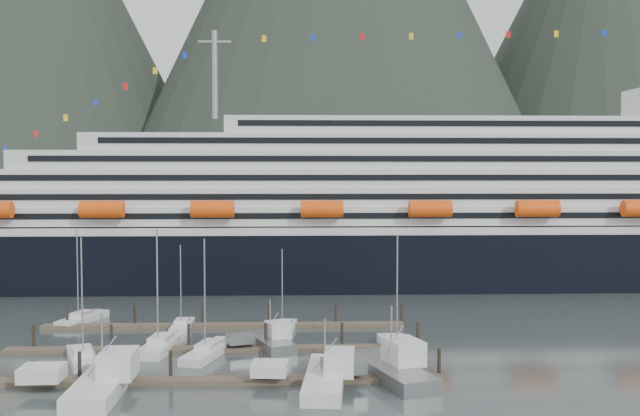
# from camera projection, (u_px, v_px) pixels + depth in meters

# --- Properties ---
(ground) EXTENTS (1600.00, 1600.00, 0.00)m
(ground) POSITION_uv_depth(u_px,v_px,m) (255.00, 357.00, 83.87)
(ground) COLOR #434E4F
(ground) RESTS_ON ground
(mountains) EXTENTS (870.00, 440.00, 420.00)m
(mountains) POSITION_uv_depth(u_px,v_px,m) (347.00, 9.00, 664.55)
(mountains) COLOR black
(mountains) RESTS_ON ground
(cruise_ship) EXTENTS (210.00, 30.40, 50.30)m
(cruise_ship) POSITION_uv_depth(u_px,v_px,m) (432.00, 218.00, 139.14)
(cruise_ship) COLOR black
(cruise_ship) RESTS_ON ground
(dock_near) EXTENTS (48.18, 2.28, 3.20)m
(dock_near) POSITION_uv_depth(u_px,v_px,m) (200.00, 380.00, 73.75)
(dock_near) COLOR #4D3F31
(dock_near) RESTS_ON ground
(dock_mid) EXTENTS (48.18, 2.28, 3.20)m
(dock_mid) POSITION_uv_depth(u_px,v_px,m) (214.00, 348.00, 86.73)
(dock_mid) COLOR #4D3F31
(dock_mid) RESTS_ON ground
(dock_far) EXTENTS (48.18, 2.28, 3.20)m
(dock_far) POSITION_uv_depth(u_px,v_px,m) (225.00, 325.00, 99.70)
(dock_far) COLOR #4D3F31
(dock_far) RESTS_ON ground
(sailboat_b) EXTENTS (5.98, 10.22, 14.25)m
(sailboat_b) POSITION_uv_depth(u_px,v_px,m) (82.00, 359.00, 81.58)
(sailboat_b) COLOR silver
(sailboat_b) RESTS_ON ground
(sailboat_c) EXTENTS (4.09, 10.81, 14.76)m
(sailboat_c) POSITION_uv_depth(u_px,v_px,m) (161.00, 347.00, 87.08)
(sailboat_c) COLOR silver
(sailboat_c) RESTS_ON ground
(sailboat_d) EXTENTS (5.59, 11.37, 13.84)m
(sailboat_d) POSITION_uv_depth(u_px,v_px,m) (209.00, 352.00, 84.68)
(sailboat_d) COLOR silver
(sailboat_d) RESTS_ON ground
(sailboat_e) EXTENTS (5.32, 10.01, 13.37)m
(sailboat_e) POSITION_uv_depth(u_px,v_px,m) (82.00, 319.00, 102.92)
(sailboat_e) COLOR silver
(sailboat_e) RESTS_ON ground
(sailboat_f) EXTENTS (2.30, 7.94, 11.62)m
(sailboat_f) POSITION_uv_depth(u_px,v_px,m) (182.00, 326.00, 98.44)
(sailboat_f) COLOR silver
(sailboat_f) RESTS_ON ground
(sailboat_g) EXTENTS (3.58, 9.67, 11.32)m
(sailboat_g) POSITION_uv_depth(u_px,v_px,m) (283.00, 330.00, 96.50)
(sailboat_g) COLOR silver
(sailboat_g) RESTS_ON ground
(sailboat_h) EXTENTS (3.25, 9.96, 14.09)m
(sailboat_h) POSITION_uv_depth(u_px,v_px,m) (395.00, 347.00, 86.81)
(sailboat_h) COLOR silver
(sailboat_h) RESTS_ON ground
(trawler_a) EXTENTS (10.74, 14.94, 8.25)m
(trawler_a) POSITION_uv_depth(u_px,v_px,m) (101.00, 381.00, 70.97)
(trawler_a) COLOR silver
(trawler_a) RESTS_ON ground
(trawler_c) EXTENTS (10.28, 14.50, 7.26)m
(trawler_c) POSITION_uv_depth(u_px,v_px,m) (323.00, 376.00, 72.86)
(trawler_c) COLOR silver
(trawler_c) RESTS_ON ground
(trawler_d) EXTENTS (11.34, 14.24, 8.18)m
(trawler_d) POSITION_uv_depth(u_px,v_px,m) (390.00, 369.00, 75.26)
(trawler_d) COLOR gray
(trawler_d) RESTS_ON ground
(trawler_e) EXTENTS (8.46, 10.21, 6.27)m
(trawler_e) POSITION_uv_depth(u_px,v_px,m) (269.00, 341.00, 88.30)
(trawler_e) COLOR gray
(trawler_e) RESTS_ON ground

